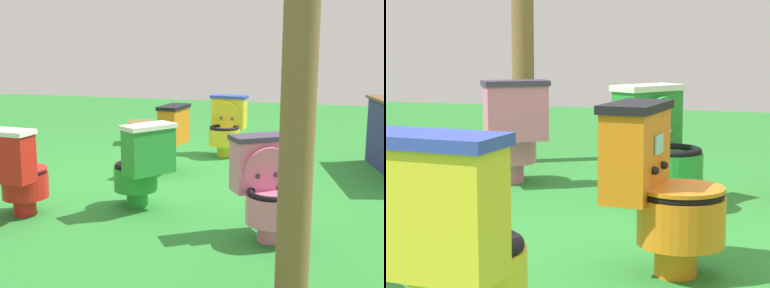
# 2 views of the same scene
# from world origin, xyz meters

# --- Properties ---
(ground) EXTENTS (14.00, 14.00, 0.00)m
(ground) POSITION_xyz_m (0.00, 0.00, 0.00)
(ground) COLOR #2D8433
(toilet_green) EXTENTS (0.61, 0.63, 0.73)m
(toilet_green) POSITION_xyz_m (0.89, 0.06, 0.37)
(toilet_green) COLOR green
(toilet_green) RESTS_ON ground
(toilet_yellow) EXTENTS (0.52, 0.45, 0.73)m
(toilet_yellow) POSITION_xyz_m (-1.34, 0.26, 0.37)
(toilet_yellow) COLOR yellow
(toilet_yellow) RESTS_ON ground
(toilet_orange) EXTENTS (0.45, 0.52, 0.73)m
(toilet_orange) POSITION_xyz_m (-0.30, -0.17, 0.37)
(toilet_orange) COLOR orange
(toilet_orange) RESTS_ON ground
(toilet_pink) EXTENTS (0.63, 0.61, 0.73)m
(toilet_pink) POSITION_xyz_m (1.26, 1.16, 0.37)
(toilet_pink) COLOR pink
(toilet_pink) RESTS_ON ground
(toilet_red) EXTENTS (0.51, 0.44, 0.73)m
(toilet_red) POSITION_xyz_m (1.39, -0.79, 0.37)
(toilet_red) COLOR red
(toilet_red) RESTS_ON ground
(wooden_post) EXTENTS (0.18, 0.18, 1.71)m
(wooden_post) POSITION_xyz_m (2.15, 1.44, 0.86)
(wooden_post) COLOR brown
(wooden_post) RESTS_ON ground
(small_crate) EXTENTS (0.43, 0.44, 0.30)m
(small_crate) POSITION_xyz_m (-1.76, -1.04, 0.15)
(small_crate) COLOR brown
(small_crate) RESTS_ON ground
(lemon_bucket) EXTENTS (0.22, 0.22, 0.28)m
(lemon_bucket) POSITION_xyz_m (-0.94, 0.98, 0.12)
(lemon_bucket) COLOR #B7B7BF
(lemon_bucket) RESTS_ON ground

